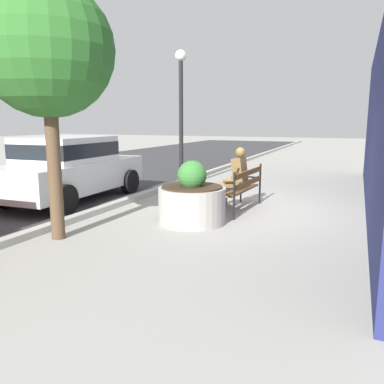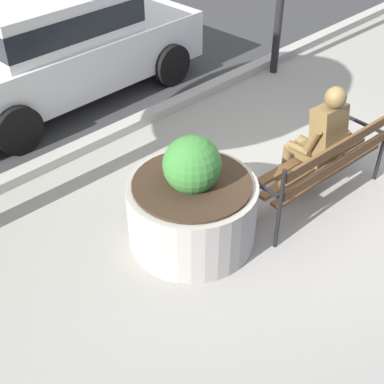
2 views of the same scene
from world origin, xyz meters
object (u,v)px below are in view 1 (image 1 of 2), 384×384
Objects in this scene: parked_car_white at (70,166)px; lamp_post at (181,99)px; park_bench at (241,186)px; concrete_planter at (192,201)px; bronze_statue_seated at (234,179)px; street_tree_near_bench at (47,51)px.

parked_car_white is 3.76m from lamp_post.
park_bench is 3.96m from lamp_post.
lamp_post is at bearing 27.13° from concrete_planter.
bronze_statue_seated is 1.06× the size of concrete_planter.
lamp_post reaches higher than concrete_planter.
bronze_statue_seated is at bearing -80.10° from parked_car_white.
concrete_planter is at bearing -103.15° from parked_car_white.
park_bench is at bearing -119.88° from bronze_statue_seated.
lamp_post is (2.90, -1.67, 1.71)m from parked_car_white.
street_tree_near_bench reaches higher than bronze_statue_seated.
bronze_statue_seated is 0.34× the size of street_tree_near_bench.
parked_car_white is 1.06× the size of lamp_post.
parked_car_white is (-0.69, 3.94, 0.17)m from bronze_statue_seated.
bronze_statue_seated is 0.33× the size of parked_car_white.
bronze_statue_seated reaches higher than concrete_planter.
bronze_statue_seated is at bearing -134.21° from lamp_post.
lamp_post is at bearing 45.79° from bronze_statue_seated.
concrete_planter is at bearing 157.92° from park_bench.
street_tree_near_bench reaches higher than concrete_planter.
street_tree_near_bench is at bearing -143.94° from parked_car_white.
concrete_planter is 3.54m from street_tree_near_bench.
concrete_planter is at bearing 166.75° from bronze_statue_seated.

